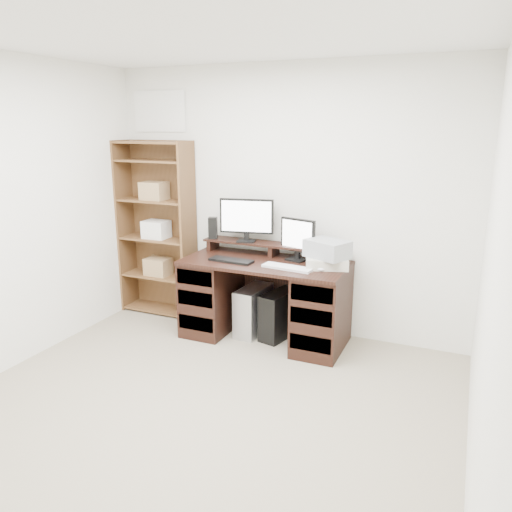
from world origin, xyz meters
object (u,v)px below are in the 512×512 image
Objects in this scene: monitor_small at (298,238)px; tower_black at (280,315)px; tower_silver at (253,310)px; desk at (265,299)px; monitor_wide at (247,218)px; bookshelf at (158,227)px; printer at (327,262)px.

monitor_small reaches higher than tower_black.
tower_silver is 0.96× the size of tower_black.
monitor_small is 0.84m from tower_silver.
desk is 2.94× the size of monitor_wide.
desk is at bearing -9.28° from bookshelf.
desk is at bearing -134.83° from monitor_small.
bookshelf is (-1.30, 0.21, 0.53)m from desk.
printer is (0.57, 0.03, 0.41)m from desk.
printer is (0.84, -0.16, -0.30)m from monitor_wide.
desk reaches higher than tower_silver.
tower_black is (0.12, 0.07, -0.17)m from desk.
bookshelf is (-1.87, 0.19, 0.12)m from printer.
monitor_wide is at bearing 177.04° from tower_black.
tower_silver reaches higher than tower_black.
desk is 0.83× the size of bookshelf.
monitor_wide is at bearing -169.06° from monitor_small.
desk is 3.89× the size of monitor_small.
tower_silver is at bearing -164.37° from tower_black.
bookshelf is at bearing 156.32° from printer.
monitor_wide is 0.89m from tower_silver.
bookshelf is (-1.16, 0.15, 0.69)m from tower_silver.
bookshelf reaches higher than tower_silver.
printer is 0.91m from tower_silver.
monitor_wide reaches higher than monitor_small.
bookshelf is at bearing -167.12° from monitor_small.
tower_silver is (-0.15, 0.06, -0.16)m from desk.
printer is at bearing -5.61° from monitor_small.
monitor_wide is at bearing 145.47° from desk.
printer is at bearing 8.04° from tower_black.
monitor_small is 1.08× the size of printer.
desk reaches higher than tower_black.
monitor_small is at bearing 16.51° from tower_silver.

